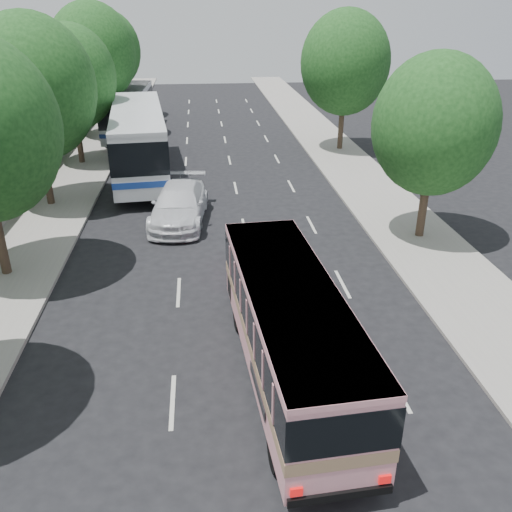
{
  "coord_description": "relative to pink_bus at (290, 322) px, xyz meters",
  "views": [
    {
      "loc": [
        -0.86,
        -13.48,
        9.56
      ],
      "look_at": [
        0.88,
        3.4,
        1.6
      ],
      "focal_mm": 38.0,
      "sensor_mm": 36.0,
      "label": 1
    }
  ],
  "objects": [
    {
      "name": "tree_left_e",
      "position": [
        -9.72,
        31.26,
        4.61
      ],
      "size": [
        6.3,
        6.3,
        9.82
      ],
      "color": "#38281E",
      "rests_on": "ground"
    },
    {
      "name": "tour_coach_rear",
      "position": [
        -7.6,
        31.43,
        0.28
      ],
      "size": [
        2.9,
        11.73,
        3.49
      ],
      "rotation": [
        0.0,
        0.0,
        -0.03
      ],
      "color": "silver",
      "rests_on": "ground"
    },
    {
      "name": "sidewalk_right",
      "position": [
        7.2,
        21.32,
        -1.76
      ],
      "size": [
        4.0,
        90.0,
        0.12
      ],
      "primitive_type": "cube",
      "color": "#9E998E",
      "rests_on": "ground"
    },
    {
      "name": "tour_coach_front",
      "position": [
        -5.8,
        20.36,
        0.57
      ],
      "size": [
        4.18,
        13.51,
        3.98
      ],
      "rotation": [
        0.0,
        0.0,
        0.1
      ],
      "color": "silver",
      "rests_on": "ground"
    },
    {
      "name": "tree_right_far",
      "position": [
        7.78,
        25.26,
        4.3
      ],
      "size": [
        6.0,
        6.0,
        9.35
      ],
      "color": "#38281E",
      "rests_on": "ground"
    },
    {
      "name": "taxi_roof_sign",
      "position": [
        -0.3,
        6.5,
        -0.38
      ],
      "size": [
        0.56,
        0.23,
        0.18
      ],
      "primitive_type": "cube",
      "rotation": [
        0.0,
        0.0,
        -0.1
      ],
      "color": "silver",
      "rests_on": "pink_taxi"
    },
    {
      "name": "ground",
      "position": [
        -1.3,
        1.32,
        -1.82
      ],
      "size": [
        120.0,
        120.0,
        0.0
      ],
      "primitive_type": "plane",
      "color": "black",
      "rests_on": "ground"
    },
    {
      "name": "tree_right_near",
      "position": [
        7.48,
        9.26,
        3.38
      ],
      "size": [
        5.1,
        5.1,
        7.95
      ],
      "color": "#38281E",
      "rests_on": "ground"
    },
    {
      "name": "low_wall",
      "position": [
        -11.6,
        21.32,
        -0.92
      ],
      "size": [
        0.3,
        90.0,
        1.5
      ],
      "primitive_type": "cube",
      "color": "#9E998E",
      "rests_on": "sidewalk_left"
    },
    {
      "name": "pink_bus",
      "position": [
        0.0,
        0.0,
        0.0
      ],
      "size": [
        2.97,
        9.31,
        2.93
      ],
      "rotation": [
        0.0,
        0.0,
        0.07
      ],
      "color": "pink",
      "rests_on": "ground"
    },
    {
      "name": "tree_left_c",
      "position": [
        -9.92,
        15.26,
        4.3
      ],
      "size": [
        6.0,
        6.0,
        9.35
      ],
      "color": "#38281E",
      "rests_on": "ground"
    },
    {
      "name": "pink_taxi",
      "position": [
        -0.3,
        6.5,
        -1.15
      ],
      "size": [
        1.97,
        4.09,
        1.35
      ],
      "primitive_type": "imported",
      "rotation": [
        0.0,
        0.0,
        -0.1
      ],
      "color": "#E9148A",
      "rests_on": "ground"
    },
    {
      "name": "white_pickup",
      "position": [
        -3.3,
        12.41,
        -0.96
      ],
      "size": [
        3.01,
        6.14,
        1.72
      ],
      "primitive_type": "imported",
      "rotation": [
        0.0,
        0.0,
        -0.1
      ],
      "color": "silver",
      "rests_on": "ground"
    },
    {
      "name": "tree_left_d",
      "position": [
        -9.82,
        23.26,
        3.81
      ],
      "size": [
        5.52,
        5.52,
        8.6
      ],
      "color": "#38281E",
      "rests_on": "ground"
    },
    {
      "name": "tree_left_f",
      "position": [
        -9.92,
        39.26,
        4.18
      ],
      "size": [
        5.88,
        5.88,
        9.16
      ],
      "color": "#38281E",
      "rests_on": "ground"
    },
    {
      "name": "sidewalk_left",
      "position": [
        -9.8,
        21.32,
        -1.75
      ],
      "size": [
        4.0,
        90.0,
        0.15
      ],
      "primitive_type": "cube",
      "color": "#9E998E",
      "rests_on": "ground"
    }
  ]
}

